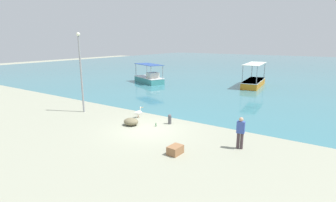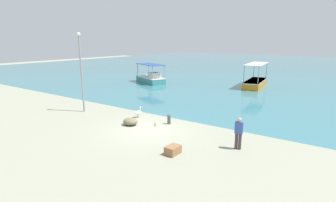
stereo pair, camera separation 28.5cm
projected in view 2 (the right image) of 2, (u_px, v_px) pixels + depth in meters
name	position (u px, v px, depth m)	size (l,w,h in m)	color
ground	(147.00, 129.00, 16.51)	(120.00, 120.00, 0.00)	gray
harbor_water	(291.00, 67.00, 55.04)	(110.00, 90.00, 0.00)	teal
fishing_boat_near_right	(151.00, 78.00, 34.56)	(5.23, 3.78, 2.44)	teal
fishing_boat_far_right	(255.00, 82.00, 31.69)	(2.49, 6.28, 2.78)	orange
pelican	(138.00, 112.00, 19.02)	(0.51, 0.75, 0.80)	#E0997A
lamp_post	(81.00, 68.00, 19.93)	(0.28, 0.28, 6.07)	gray
mooring_bollard	(169.00, 119.00, 17.54)	(0.24, 0.24, 0.67)	#47474C
fisherman_standing	(239.00, 132.00, 13.36)	(0.43, 0.28, 1.69)	#433438
net_pile	(130.00, 121.00, 17.35)	(1.02, 0.87, 0.48)	#6E654A
cargo_crate	(173.00, 150.00, 12.91)	(0.77, 0.55, 0.42)	#956642
glass_bottle	(155.00, 125.00, 17.09)	(0.07, 0.07, 0.27)	#3F7F4C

